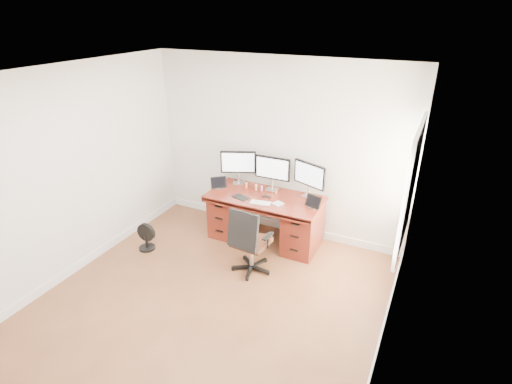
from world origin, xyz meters
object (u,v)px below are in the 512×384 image
at_px(keyboard, 260,203).
at_px(monitor_center, 272,169).
at_px(office_chair, 250,251).
at_px(floor_fan, 146,237).
at_px(desk, 265,216).

bearing_deg(keyboard, monitor_center, 84.93).
height_order(office_chair, monitor_center, monitor_center).
bearing_deg(office_chair, floor_fan, -169.16).
distance_m(floor_fan, monitor_center, 2.13).
bearing_deg(floor_fan, keyboard, 23.62).
distance_m(desk, office_chair, 0.86).
bearing_deg(office_chair, monitor_center, 102.78).
height_order(floor_fan, monitor_center, monitor_center).
height_order(floor_fan, keyboard, keyboard).
xyz_separation_m(desk, monitor_center, (0.00, 0.24, 0.68)).
xyz_separation_m(monitor_center, keyboard, (0.04, -0.50, -0.33)).
bearing_deg(desk, office_chair, -79.82).
xyz_separation_m(floor_fan, monitor_center, (1.48, 1.25, 0.89)).
distance_m(office_chair, floor_fan, 1.64).
height_order(desk, monitor_center, monitor_center).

